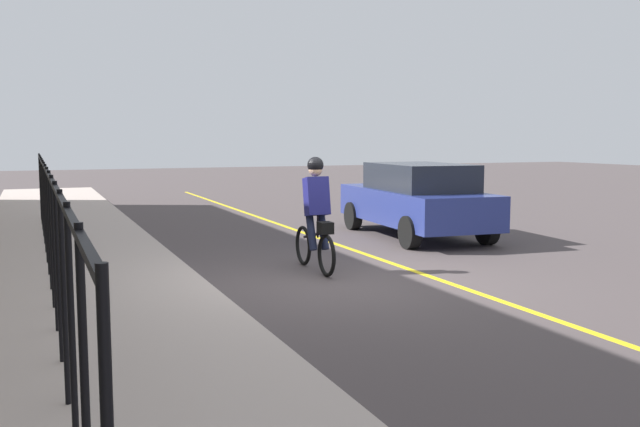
# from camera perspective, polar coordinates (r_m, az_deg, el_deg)

# --- Properties ---
(ground_plane) EXTENTS (80.00, 80.00, 0.00)m
(ground_plane) POSITION_cam_1_polar(r_m,az_deg,el_deg) (10.10, 1.00, -5.84)
(ground_plane) COLOR #4A4141
(lane_line_centre) EXTENTS (36.00, 0.12, 0.01)m
(lane_line_centre) POSITION_cam_1_polar(r_m,az_deg,el_deg) (10.83, 8.81, -5.07)
(lane_line_centre) COLOR yellow
(lane_line_centre) RESTS_ON ground
(sidewalk) EXTENTS (40.00, 3.20, 0.15)m
(sidewalk) POSITION_cam_1_polar(r_m,az_deg,el_deg) (9.28, -18.74, -6.78)
(sidewalk) COLOR #B9A79D
(sidewalk) RESTS_ON ground
(iron_fence) EXTENTS (15.93, 0.04, 1.60)m
(iron_fence) POSITION_cam_1_polar(r_m,az_deg,el_deg) (10.07, -21.65, 0.82)
(iron_fence) COLOR black
(iron_fence) RESTS_ON sidewalk
(cyclist_lead) EXTENTS (1.71, 0.37, 1.83)m
(cyclist_lead) POSITION_cam_1_polar(r_m,az_deg,el_deg) (10.87, -0.32, -0.10)
(cyclist_lead) COLOR black
(cyclist_lead) RESTS_ON ground
(patrol_sedan) EXTENTS (4.52, 2.18, 1.58)m
(patrol_sedan) POSITION_cam_1_polar(r_m,az_deg,el_deg) (14.89, 7.99, 1.22)
(patrol_sedan) COLOR navy
(patrol_sedan) RESTS_ON ground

